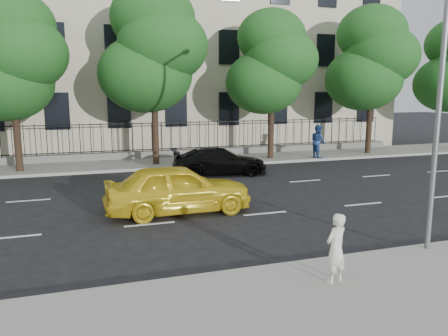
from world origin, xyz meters
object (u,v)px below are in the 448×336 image
object	(u,v)px
street_light	(427,53)
black_sedan	(220,161)
yellow_taxi	(178,189)
woman_near	(336,248)

from	to	relation	value
street_light	black_sedan	bearing A→B (deg)	99.08
street_light	yellow_taxi	distance (m)	8.67
yellow_taxi	black_sedan	world-z (taller)	yellow_taxi
black_sedan	woman_near	bearing A→B (deg)	-179.33
yellow_taxi	black_sedan	xyz separation A→B (m)	(3.49, 6.21, -0.16)
black_sedan	woman_near	xyz separation A→B (m)	(-1.57, -13.10, 0.22)
black_sedan	woman_near	world-z (taller)	woman_near
yellow_taxi	black_sedan	distance (m)	7.13
yellow_taxi	woman_near	world-z (taller)	yellow_taxi
street_light	yellow_taxi	world-z (taller)	street_light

